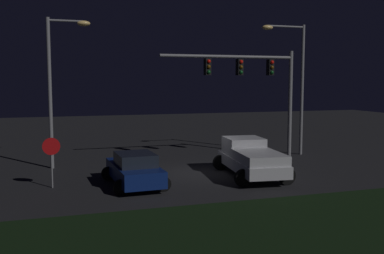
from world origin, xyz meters
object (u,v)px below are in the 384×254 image
(pickup_truck, at_px, (250,156))
(street_lamp_left, at_px, (58,75))
(street_lamp_right, at_px, (294,73))
(traffic_signal_gantry, at_px, (254,77))
(stop_sign, at_px, (51,153))
(car_sedan, at_px, (135,169))

(pickup_truck, xyz_separation_m, street_lamp_left, (-8.86, 5.12, 4.03))
(street_lamp_left, distance_m, street_lamp_right, 14.20)
(traffic_signal_gantry, bearing_deg, pickup_truck, -117.43)
(stop_sign, bearing_deg, car_sedan, -11.00)
(pickup_truck, height_order, street_lamp_left, street_lamp_left)
(pickup_truck, bearing_deg, stop_sign, 93.58)
(street_lamp_right, height_order, stop_sign, street_lamp_right)
(street_lamp_left, xyz_separation_m, stop_sign, (-0.48, -4.70, -3.46))
(car_sedan, relative_size, street_lamp_left, 0.56)
(street_lamp_left, bearing_deg, traffic_signal_gantry, -3.50)
(traffic_signal_gantry, distance_m, stop_sign, 12.76)
(car_sedan, height_order, street_lamp_left, street_lamp_left)
(traffic_signal_gantry, bearing_deg, car_sedan, -149.86)
(car_sedan, relative_size, traffic_signal_gantry, 0.54)
(car_sedan, distance_m, street_lamp_left, 7.53)
(street_lamp_right, distance_m, stop_sign, 15.82)
(street_lamp_left, relative_size, stop_sign, 3.59)
(stop_sign, bearing_deg, street_lamp_left, 84.21)
(pickup_truck, height_order, traffic_signal_gantry, traffic_signal_gantry)
(pickup_truck, height_order, stop_sign, stop_sign)
(traffic_signal_gantry, xyz_separation_m, street_lamp_left, (-11.16, 0.68, 0.13))
(traffic_signal_gantry, distance_m, street_lamp_right, 3.12)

